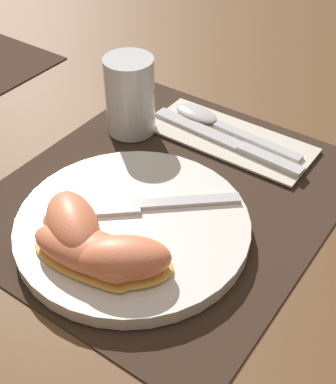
{
  "coord_description": "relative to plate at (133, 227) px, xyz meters",
  "views": [
    {
      "loc": [
        -0.38,
        -0.27,
        0.41
      ],
      "look_at": [
        -0.02,
        -0.01,
        0.02
      ],
      "focal_mm": 50.0,
      "sensor_mm": 36.0,
      "label": 1
    }
  ],
  "objects": [
    {
      "name": "plate",
      "position": [
        0.0,
        0.0,
        0.0
      ],
      "size": [
        0.25,
        0.25,
        0.02
      ],
      "color": "white",
      "rests_on": "placemat"
    },
    {
      "name": "fork",
      "position": [
        0.03,
        0.0,
        0.01
      ],
      "size": [
        0.13,
        0.15,
        0.0
      ],
      "color": "silver",
      "rests_on": "plate"
    },
    {
      "name": "citrus_wedge_0",
      "position": [
        -0.05,
        0.03,
        0.03
      ],
      "size": [
        0.1,
        0.11,
        0.04
      ],
      "color": "#F7C656",
      "rests_on": "plate"
    },
    {
      "name": "ground_plane",
      "position": [
        0.07,
        0.01,
        -0.01
      ],
      "size": [
        3.0,
        3.0,
        0.0
      ],
      "primitive_type": "plane",
      "color": "brown"
    },
    {
      "name": "placemat",
      "position": [
        0.07,
        0.01,
        -0.01
      ],
      "size": [
        0.41,
        0.36,
        0.0
      ],
      "color": "#38281E",
      "rests_on": "ground_plane"
    },
    {
      "name": "citrus_wedge_2",
      "position": [
        -0.07,
        -0.0,
        0.02
      ],
      "size": [
        0.07,
        0.13,
        0.03
      ],
      "color": "#F7C656",
      "rests_on": "plate"
    },
    {
      "name": "spoon",
      "position": [
        0.22,
        0.04,
        -0.0
      ],
      "size": [
        0.04,
        0.2,
        0.01
      ],
      "color": "silver",
      "rests_on": "napkin"
    },
    {
      "name": "citrus_wedge_1",
      "position": [
        -0.07,
        0.01,
        0.02
      ],
      "size": [
        0.06,
        0.13,
        0.03
      ],
      "color": "#F7C656",
      "rests_on": "plate"
    },
    {
      "name": "knife",
      "position": [
        0.2,
        -0.0,
        -0.0
      ],
      "size": [
        0.03,
        0.22,
        0.01
      ],
      "color": "silver",
      "rests_on": "napkin"
    },
    {
      "name": "napkin",
      "position": [
        0.21,
        0.0,
        -0.01
      ],
      "size": [
        0.09,
        0.22,
        0.0
      ],
      "color": "silver",
      "rests_on": "placemat"
    },
    {
      "name": "citrus_wedge_3",
      "position": [
        -0.06,
        -0.04,
        0.02
      ],
      "size": [
        0.1,
        0.11,
        0.04
      ],
      "color": "#F7C656",
      "rests_on": "plate"
    },
    {
      "name": "juice_glass",
      "position": [
        0.15,
        0.12,
        0.04
      ],
      "size": [
        0.06,
        0.06,
        0.1
      ],
      "color": "silver",
      "rests_on": "placemat"
    }
  ]
}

